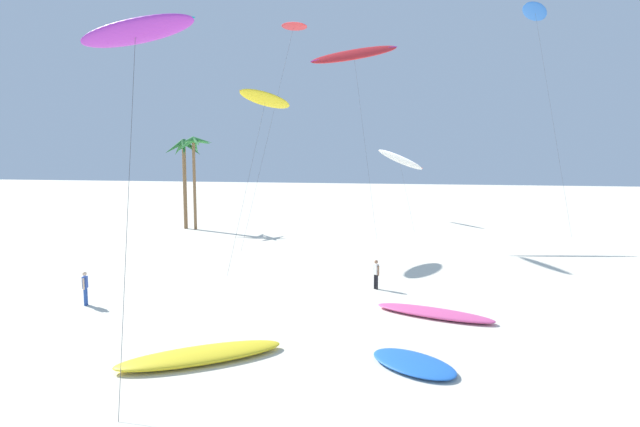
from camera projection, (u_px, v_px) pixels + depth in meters
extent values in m
cylinder|color=olive|center=(194.00, 185.00, 51.60)|extent=(0.31, 0.31, 9.28)
cone|color=#33843D|center=(203.00, 141.00, 50.96)|extent=(2.13, 0.69, 0.92)
cone|color=#33843D|center=(202.00, 142.00, 51.81)|extent=(1.62, 2.07, 0.99)
cone|color=#33843D|center=(196.00, 146.00, 51.94)|extent=(0.92, 1.97, 1.76)
cone|color=#33843D|center=(188.00, 142.00, 51.82)|extent=(2.09, 1.57, 1.03)
cone|color=#33843D|center=(185.00, 145.00, 50.87)|extent=(1.90, 1.61, 1.68)
cone|color=#33843D|center=(188.00, 141.00, 50.20)|extent=(0.78, 2.15, 0.94)
cone|color=#33843D|center=(196.00, 142.00, 50.35)|extent=(1.91, 1.85, 1.22)
cylinder|color=olive|center=(185.00, 185.00, 52.23)|extent=(0.39, 0.39, 9.09)
cone|color=#23662D|center=(192.00, 148.00, 51.73)|extent=(2.17, 0.84, 1.83)
cone|color=#23662D|center=(191.00, 146.00, 52.70)|extent=(1.11, 2.35, 1.39)
cone|color=#23662D|center=(179.00, 148.00, 52.43)|extent=(2.11, 1.54, 1.82)
cone|color=#23662D|center=(174.00, 147.00, 51.56)|extent=(2.17, 1.57, 1.71)
cone|color=#23662D|center=(184.00, 148.00, 51.00)|extent=(1.51, 2.10, 1.86)
ellipsoid|color=blue|center=(535.00, 12.00, 48.37)|extent=(4.29, 7.67, 1.77)
ellipsoid|color=yellow|center=(535.00, 11.00, 48.37)|extent=(3.49, 7.40, 0.98)
cylinder|color=#4C4C51|center=(553.00, 123.00, 47.70)|extent=(3.65, 2.91, 21.34)
ellipsoid|color=white|center=(399.00, 159.00, 59.49)|extent=(6.42, 7.00, 3.44)
ellipsoid|color=red|center=(399.00, 159.00, 59.48)|extent=(6.10, 6.47, 2.65)
cylinder|color=#4C4C51|center=(406.00, 193.00, 54.99)|extent=(2.42, 9.56, 7.18)
ellipsoid|color=red|center=(354.00, 54.00, 47.12)|extent=(8.27, 3.79, 2.84)
ellipsoid|color=purple|center=(354.00, 54.00, 47.11)|extent=(8.06, 3.17, 2.06)
cylinder|color=#4C4C51|center=(365.00, 146.00, 46.30)|extent=(2.74, 2.96, 16.95)
ellipsoid|color=red|center=(294.00, 26.00, 45.12)|extent=(4.96, 6.82, 2.25)
ellipsoid|color=blue|center=(294.00, 26.00, 45.11)|extent=(4.34, 6.41, 1.84)
cylinder|color=#4C4C51|center=(269.00, 132.00, 42.11)|extent=(1.81, 8.80, 19.08)
ellipsoid|color=purple|center=(135.00, 31.00, 18.05)|extent=(4.89, 1.29, 1.49)
ellipsoid|color=#19B2B7|center=(135.00, 30.00, 18.04)|extent=(4.91, 0.67, 0.97)
cylinder|color=#4C4C51|center=(128.00, 203.00, 15.94)|extent=(2.37, 5.12, 11.70)
ellipsoid|color=yellow|center=(266.00, 99.00, 39.50)|extent=(3.49, 5.11, 1.88)
ellipsoid|color=orange|center=(266.00, 99.00, 39.49)|extent=(2.89, 4.95, 1.23)
cylinder|color=#4C4C51|center=(249.00, 178.00, 35.32)|extent=(0.84, 9.78, 11.86)
ellipsoid|color=blue|center=(413.00, 363.00, 17.50)|extent=(3.80, 3.44, 0.26)
ellipsoid|color=black|center=(413.00, 363.00, 17.50)|extent=(2.14, 2.17, 0.15)
ellipsoid|color=yellow|center=(201.00, 355.00, 18.05)|extent=(5.74, 4.91, 0.40)
ellipsoid|color=orange|center=(201.00, 354.00, 18.05)|extent=(2.98, 2.74, 0.24)
ellipsoid|color=#EA5193|center=(434.00, 313.00, 23.18)|extent=(5.69, 2.85, 0.32)
ellipsoid|color=white|center=(434.00, 312.00, 23.17)|extent=(2.71, 1.81, 0.19)
cylinder|color=#284CA3|center=(85.00, 297.00, 24.81)|extent=(0.14, 0.14, 0.87)
cylinder|color=#284CA3|center=(86.00, 296.00, 24.97)|extent=(0.14, 0.14, 0.87)
cube|color=#2D4CA5|center=(85.00, 282.00, 24.81)|extent=(0.29, 0.35, 0.59)
cylinder|color=beige|center=(84.00, 284.00, 24.61)|extent=(0.09, 0.09, 0.56)
cylinder|color=beige|center=(87.00, 282.00, 25.02)|extent=(0.09, 0.09, 0.56)
sphere|color=beige|center=(85.00, 274.00, 24.76)|extent=(0.21, 0.21, 0.21)
cylinder|color=black|center=(377.00, 282.00, 27.94)|extent=(0.14, 0.14, 0.84)
cylinder|color=black|center=(375.00, 281.00, 28.07)|extent=(0.14, 0.14, 0.84)
cube|color=white|center=(376.00, 269.00, 27.93)|extent=(0.36, 0.35, 0.58)
cylinder|color=#9E7051|center=(379.00, 271.00, 27.76)|extent=(0.09, 0.09, 0.56)
cylinder|color=#9E7051|center=(374.00, 269.00, 28.11)|extent=(0.09, 0.09, 0.56)
sphere|color=#9E7051|center=(376.00, 262.00, 27.88)|extent=(0.21, 0.21, 0.21)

